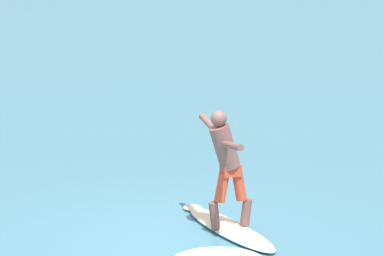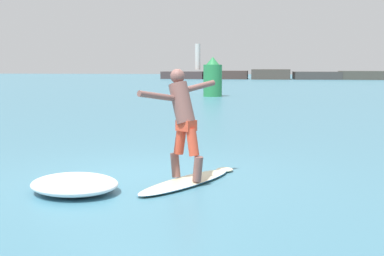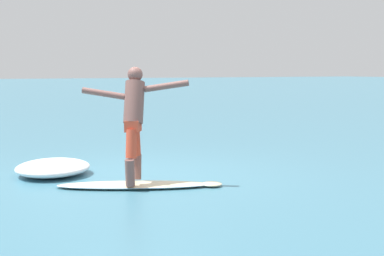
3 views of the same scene
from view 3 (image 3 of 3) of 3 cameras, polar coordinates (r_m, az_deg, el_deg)
ground_plane at (r=8.56m, az=-5.49°, el=-5.13°), size 200.00×200.00×0.00m
surfboard at (r=7.76m, az=-5.93°, el=-6.05°), size 1.40×2.33×0.21m
surfer at (r=7.69m, az=-6.21°, el=1.40°), size 0.96×1.35×1.66m
wave_foam_at_tail at (r=8.87m, az=-14.61°, el=-4.10°), size 1.71×1.66×0.25m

